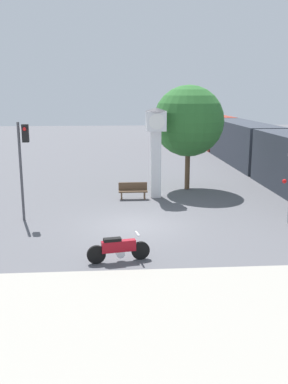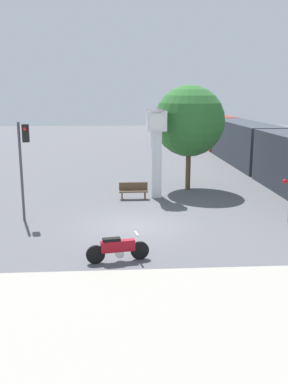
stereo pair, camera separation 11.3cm
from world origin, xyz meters
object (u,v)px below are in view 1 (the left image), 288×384
object	(u,v)px
street_tree	(188,121)
freight_train	(243,143)
motorcycle	(118,249)
bench	(133,190)
clock_tower	(156,139)
traffic_light	(23,154)

from	to	relation	value
street_tree	freight_train	bearing A→B (deg)	56.69
freight_train	street_tree	world-z (taller)	street_tree
motorcycle	freight_train	world-z (taller)	freight_train
freight_train	street_tree	bearing A→B (deg)	-123.31
motorcycle	bench	world-z (taller)	motorcycle
street_tree	bench	size ratio (longest dim) A/B	3.91
motorcycle	freight_train	bearing A→B (deg)	52.54
clock_tower	bench	size ratio (longest dim) A/B	3.13
clock_tower	freight_train	xyz separation A→B (m)	(8.54, 11.63, -1.62)
freight_train	traffic_light	distance (m)	21.77
freight_train	bench	distance (m)	15.59
clock_tower	motorcycle	bearing A→B (deg)	-103.29
bench	traffic_light	bearing A→B (deg)	-143.94
traffic_light	street_tree	distance (m)	10.52
freight_train	street_tree	distance (m)	11.90
traffic_light	street_tree	world-z (taller)	street_tree
bench	motorcycle	bearing A→B (deg)	-95.87
street_tree	bench	xyz separation A→B (m)	(-3.44, -2.30, -3.65)
street_tree	bench	distance (m)	5.52
clock_tower	bench	xyz separation A→B (m)	(-1.30, -0.40, -2.83)
clock_tower	street_tree	distance (m)	2.98
motorcycle	bench	distance (m)	9.11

